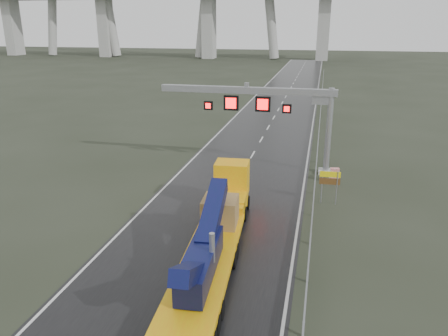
% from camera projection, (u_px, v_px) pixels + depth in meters
% --- Properties ---
extents(ground, '(400.00, 400.00, 0.00)m').
position_uv_depth(ground, '(183.00, 278.00, 21.80)').
color(ground, '#262C1E').
rests_on(ground, ground).
extents(road, '(11.00, 200.00, 0.02)m').
position_uv_depth(road, '(274.00, 118.00, 58.83)').
color(road, black).
rests_on(road, ground).
extents(guardrail, '(0.20, 140.00, 1.40)m').
position_uv_depth(guardrail, '(319.00, 132.00, 48.08)').
color(guardrail, gray).
rests_on(guardrail, ground).
extents(sign_gantry, '(14.90, 1.20, 7.42)m').
position_uv_depth(sign_gantry, '(271.00, 105.00, 36.25)').
color(sign_gantry, '#A9A9A5').
rests_on(sign_gantry, ground).
extents(heavy_haul_truck, '(3.60, 17.04, 3.97)m').
position_uv_depth(heavy_haul_truck, '(217.00, 225.00, 24.04)').
color(heavy_haul_truck, orange).
rests_on(heavy_haul_truck, ground).
extents(exit_sign_pair, '(1.42, 0.11, 2.43)m').
position_uv_depth(exit_sign_pair, '(330.00, 181.00, 30.28)').
color(exit_sign_pair, gray).
rests_on(exit_sign_pair, ground).
extents(striped_barrier, '(0.76, 0.49, 1.20)m').
position_uv_depth(striped_barrier, '(334.00, 175.00, 34.71)').
color(striped_barrier, red).
rests_on(striped_barrier, ground).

